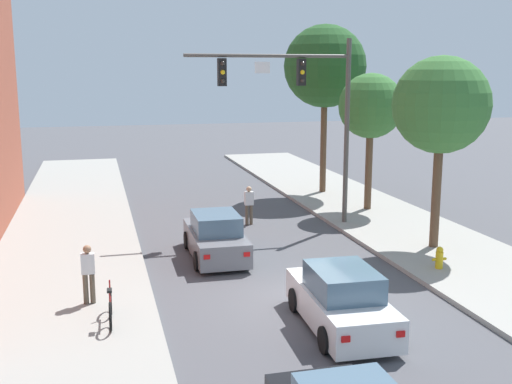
# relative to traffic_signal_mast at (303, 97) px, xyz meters

# --- Properties ---
(ground_plane) EXTENTS (120.00, 120.00, 0.00)m
(ground_plane) POSITION_rel_traffic_signal_mast_xyz_m (-2.69, -7.84, -5.35)
(ground_plane) COLOR #4C4C51
(sidewalk_left) EXTENTS (5.00, 60.00, 0.15)m
(sidewalk_left) POSITION_rel_traffic_signal_mast_xyz_m (-9.19, -7.84, -5.27)
(sidewalk_left) COLOR #99968E
(sidewalk_left) RESTS_ON ground
(sidewalk_right) EXTENTS (5.00, 60.00, 0.15)m
(sidewalk_right) POSITION_rel_traffic_signal_mast_xyz_m (3.81, -7.84, -5.27)
(sidewalk_right) COLOR #99968E
(sidewalk_right) RESTS_ON ground
(traffic_signal_mast) EXTENTS (6.74, 0.38, 7.50)m
(traffic_signal_mast) POSITION_rel_traffic_signal_mast_xyz_m (0.00, 0.00, 0.00)
(traffic_signal_mast) COLOR #514C47
(traffic_signal_mast) RESTS_ON sidewalk_right
(car_lead_grey) EXTENTS (1.89, 4.27, 1.60)m
(car_lead_grey) POSITION_rel_traffic_signal_mast_xyz_m (-4.22, -3.27, -4.63)
(car_lead_grey) COLOR slate
(car_lead_grey) RESTS_ON ground
(car_following_white) EXTENTS (1.96, 4.30, 1.60)m
(car_following_white) POSITION_rel_traffic_signal_mast_xyz_m (-2.32, -10.01, -4.63)
(car_following_white) COLOR silver
(car_following_white) RESTS_ON ground
(pedestrian_sidewalk_left_walker) EXTENTS (0.36, 0.22, 1.64)m
(pedestrian_sidewalk_left_walker) POSITION_rel_traffic_signal_mast_xyz_m (-8.43, -7.06, -4.29)
(pedestrian_sidewalk_left_walker) COLOR brown
(pedestrian_sidewalk_left_walker) RESTS_ON sidewalk_left
(pedestrian_crossing_road) EXTENTS (0.36, 0.22, 1.64)m
(pedestrian_crossing_road) POSITION_rel_traffic_signal_mast_xyz_m (-1.96, 1.07, -4.44)
(pedestrian_crossing_road) COLOR brown
(pedestrian_crossing_road) RESTS_ON ground
(bicycle_leaning) EXTENTS (0.13, 1.77, 0.98)m
(bicycle_leaning) POSITION_rel_traffic_signal_mast_xyz_m (-7.91, -8.56, -4.81)
(bicycle_leaning) COLOR black
(bicycle_leaning) RESTS_ON sidewalk_left
(fire_hydrant) EXTENTS (0.48, 0.24, 0.72)m
(fire_hydrant) POSITION_rel_traffic_signal_mast_xyz_m (2.41, -6.68, -4.84)
(fire_hydrant) COLOR gold
(fire_hydrant) RESTS_ON sidewalk_right
(street_tree_nearest) EXTENTS (3.39, 3.39, 6.76)m
(street_tree_nearest) POSITION_rel_traffic_signal_mast_xyz_m (3.57, -4.32, -0.16)
(street_tree_nearest) COLOR brown
(street_tree_nearest) RESTS_ON sidewalk_right
(street_tree_second) EXTENTS (2.90, 2.90, 6.15)m
(street_tree_second) POSITION_rel_traffic_signal_mast_xyz_m (3.89, 2.08, -0.55)
(street_tree_second) COLOR brown
(street_tree_second) RESTS_ON sidewalk_right
(street_tree_third) EXTENTS (4.18, 4.18, 8.55)m
(street_tree_third) POSITION_rel_traffic_signal_mast_xyz_m (3.36, 6.53, 1.23)
(street_tree_third) COLOR brown
(street_tree_third) RESTS_ON sidewalk_right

